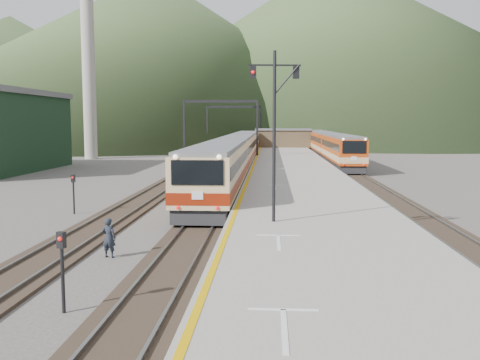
# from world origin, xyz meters

# --- Properties ---
(ground) EXTENTS (400.00, 400.00, 0.00)m
(ground) POSITION_xyz_m (0.00, 0.00, 0.00)
(ground) COLOR #47423D
(ground) RESTS_ON ground
(track_main) EXTENTS (2.60, 200.00, 0.23)m
(track_main) POSITION_xyz_m (0.00, 40.00, 0.07)
(track_main) COLOR black
(track_main) RESTS_ON ground
(track_far) EXTENTS (2.60, 200.00, 0.23)m
(track_far) POSITION_xyz_m (-5.00, 40.00, 0.07)
(track_far) COLOR black
(track_far) RESTS_ON ground
(track_second) EXTENTS (2.60, 200.00, 0.23)m
(track_second) POSITION_xyz_m (11.50, 40.00, 0.07)
(track_second) COLOR black
(track_second) RESTS_ON ground
(platform) EXTENTS (8.00, 100.00, 1.00)m
(platform) POSITION_xyz_m (5.60, 38.00, 0.50)
(platform) COLOR gray
(platform) RESTS_ON ground
(gantry_near) EXTENTS (9.55, 0.25, 8.00)m
(gantry_near) POSITION_xyz_m (-2.85, 55.00, 5.59)
(gantry_near) COLOR black
(gantry_near) RESTS_ON ground
(gantry_far) EXTENTS (9.55, 0.25, 8.00)m
(gantry_far) POSITION_xyz_m (-2.85, 80.00, 5.59)
(gantry_far) COLOR black
(gantry_far) RESTS_ON ground
(smokestack) EXTENTS (1.80, 1.80, 30.00)m
(smokestack) POSITION_xyz_m (-22.00, 62.00, 15.00)
(smokestack) COLOR #9E998E
(smokestack) RESTS_ON ground
(station_shed) EXTENTS (9.40, 4.40, 3.10)m
(station_shed) POSITION_xyz_m (5.60, 78.00, 2.57)
(station_shed) COLOR #4D3E2B
(station_shed) RESTS_ON platform
(hill_a) EXTENTS (180.00, 180.00, 60.00)m
(hill_a) POSITION_xyz_m (-40.00, 190.00, 30.00)
(hill_a) COLOR #384E2A
(hill_a) RESTS_ON ground
(hill_b) EXTENTS (220.00, 220.00, 75.00)m
(hill_b) POSITION_xyz_m (30.00, 230.00, 37.50)
(hill_b) COLOR #384E2A
(hill_b) RESTS_ON ground
(hill_d) EXTENTS (200.00, 200.00, 55.00)m
(hill_d) POSITION_xyz_m (-120.00, 240.00, 27.50)
(hill_d) COLOR #384E2A
(hill_d) RESTS_ON ground
(main_train) EXTENTS (3.08, 63.11, 3.76)m
(main_train) POSITION_xyz_m (0.00, 44.24, 2.11)
(main_train) COLOR tan
(main_train) RESTS_ON track_main
(second_train) EXTENTS (2.76, 56.74, 3.37)m
(second_train) POSITION_xyz_m (11.50, 67.52, 1.92)
(second_train) COLOR #AB3C0F
(second_train) RESTS_ON track_second
(signal_mast) EXTENTS (2.19, 0.43, 7.18)m
(signal_mast) POSITION_xyz_m (3.64, 10.00, 5.37)
(signal_mast) COLOR black
(signal_mast) RESTS_ON platform
(short_signal_a) EXTENTS (0.26, 0.22, 2.27)m
(short_signal_a) POSITION_xyz_m (-2.18, 1.39, 1.46)
(short_signal_a) COLOR black
(short_signal_a) RESTS_ON ground
(short_signal_b) EXTENTS (0.25, 0.21, 2.27)m
(short_signal_b) POSITION_xyz_m (-2.72, 31.62, 1.46)
(short_signal_b) COLOR black
(short_signal_b) RESTS_ON ground
(short_signal_c) EXTENTS (0.23, 0.18, 2.27)m
(short_signal_c) POSITION_xyz_m (-7.69, 16.97, 1.46)
(short_signal_c) COLOR black
(short_signal_c) RESTS_ON ground
(worker) EXTENTS (0.63, 0.47, 1.56)m
(worker) POSITION_xyz_m (-2.74, 7.40, 0.78)
(worker) COLOR black
(worker) RESTS_ON ground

